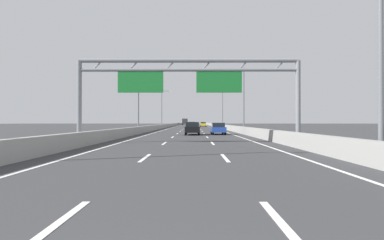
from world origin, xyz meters
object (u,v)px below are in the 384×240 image
(streetlamp_left_far, at_px, (163,107))
(white_car, at_px, (192,125))
(streetlamp_right_far, at_px, (222,107))
(red_car, at_px, (192,125))
(box_truck, at_px, (185,121))
(streetlamp_right_mid, at_px, (242,96))
(blue_car, at_px, (218,129))
(black_car, at_px, (192,128))
(silver_car, at_px, (193,124))
(yellow_car, at_px, (203,124))
(streetlamp_left_mid, at_px, (140,96))
(sign_gantry, at_px, (186,79))
(streetlamp_right_near, at_px, (375,25))

(streetlamp_left_far, relative_size, white_car, 2.23)
(streetlamp_right_far, relative_size, red_car, 2.11)
(box_truck, bearing_deg, streetlamp_right_far, -80.13)
(streetlamp_left_far, height_order, white_car, streetlamp_left_far)
(red_car, height_order, box_truck, box_truck)
(streetlamp_right_mid, height_order, white_car, streetlamp_right_mid)
(blue_car, distance_m, black_car, 3.32)
(silver_car, xyz_separation_m, yellow_car, (3.25, -14.58, -0.01))
(streetlamp_left_mid, distance_m, blue_car, 13.42)
(sign_gantry, distance_m, box_truck, 118.18)
(sign_gantry, distance_m, white_car, 52.42)
(silver_car, bearing_deg, yellow_car, -77.45)
(sign_gantry, bearing_deg, streetlamp_right_mid, 70.70)
(red_car, relative_size, box_truck, 0.57)
(sign_gantry, height_order, streetlamp_left_mid, streetlamp_left_mid)
(streetlamp_right_near, bearing_deg, sign_gantry, 125.03)
(streetlamp_right_near, xyz_separation_m, streetlamp_right_far, (0.00, 65.20, 0.00))
(streetlamp_left_far, xyz_separation_m, blue_car, (10.92, -38.85, -4.66))
(white_car, bearing_deg, streetlamp_right_near, -83.20)
(sign_gantry, height_order, streetlamp_right_mid, streetlamp_right_mid)
(red_car, xyz_separation_m, silver_car, (0.35, 26.46, 0.01))
(sign_gantry, relative_size, streetlamp_left_mid, 1.76)
(streetlamp_left_mid, distance_m, streetlamp_right_far, 35.86)
(streetlamp_right_near, distance_m, streetlamp_left_far, 66.89)
(red_car, relative_size, white_car, 1.06)
(streetlamp_right_mid, bearing_deg, white_car, 103.85)
(yellow_car, height_order, white_car, white_car)
(box_truck, bearing_deg, streetlamp_right_near, -85.08)
(streetlamp_right_near, distance_m, black_car, 26.95)
(streetlamp_right_near, xyz_separation_m, streetlamp_right_mid, (0.00, 32.60, 0.00))
(sign_gantry, bearing_deg, streetlamp_left_far, 97.67)
(streetlamp_right_mid, distance_m, blue_car, 8.77)
(streetlamp_right_far, relative_size, blue_car, 2.23)
(streetlamp_right_near, bearing_deg, streetlamp_left_mid, 114.61)
(streetlamp_left_far, relative_size, blue_car, 2.23)
(streetlamp_right_near, xyz_separation_m, streetlamp_left_mid, (-14.93, 32.60, 0.00))
(streetlamp_right_far, bearing_deg, red_car, 129.54)
(sign_gantry, xyz_separation_m, streetlamp_right_near, (7.61, -10.86, 0.57))
(silver_car, height_order, blue_car, blue_car)
(box_truck, bearing_deg, blue_car, -86.05)
(sign_gantry, height_order, box_truck, sign_gantry)
(blue_car, bearing_deg, streetlamp_right_near, -81.34)
(black_car, height_order, box_truck, box_truck)
(silver_car, bearing_deg, black_car, -89.98)
(streetlamp_left_mid, distance_m, streetlamp_left_far, 32.60)
(red_car, relative_size, blue_car, 1.06)
(streetlamp_right_near, relative_size, streetlamp_left_far, 1.00)
(streetlamp_left_mid, xyz_separation_m, white_car, (7.41, 30.52, -4.62))
(streetlamp_right_mid, height_order, box_truck, streetlamp_right_mid)
(streetlamp_left_mid, distance_m, silver_car, 68.87)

